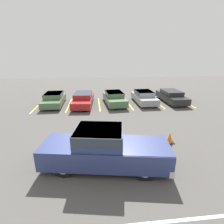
{
  "coord_description": "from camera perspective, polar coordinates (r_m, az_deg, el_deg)",
  "views": [
    {
      "loc": [
        -0.05,
        -7.23,
        4.89
      ],
      "look_at": [
        1.17,
        4.18,
        1.0
      ],
      "focal_mm": 28.0,
      "sensor_mm": 36.0,
      "label": 1
    }
  ],
  "objects": [
    {
      "name": "parked_sedan_e",
      "position": [
        19.33,
        18.85,
        5.04
      ],
      "size": [
        1.83,
        4.6,
        1.21
      ],
      "rotation": [
        0.0,
        0.0,
        -1.56
      ],
      "color": "#232326",
      "rests_on": "ground_plane"
    },
    {
      "name": "parked_sedan_b",
      "position": [
        17.33,
        -9.39,
        4.33
      ],
      "size": [
        2.09,
        4.76,
        1.24
      ],
      "rotation": [
        0.0,
        0.0,
        -1.64
      ],
      "color": "maroon",
      "rests_on": "ground_plane"
    },
    {
      "name": "stall_stripe_a",
      "position": [
        18.49,
        -23.04,
        1.87
      ],
      "size": [
        0.12,
        4.75,
        0.01
      ],
      "primitive_type": "cube",
      "color": "yellow",
      "rests_on": "ground_plane"
    },
    {
      "name": "stall_stripe_f",
      "position": [
        20.05,
        22.34,
        3.19
      ],
      "size": [
        0.12,
        4.75,
        0.01
      ],
      "primitive_type": "cube",
      "color": "yellow",
      "rests_on": "ground_plane"
    },
    {
      "name": "parked_sedan_c",
      "position": [
        17.55,
        0.75,
        4.77
      ],
      "size": [
        2.08,
        4.54,
        1.23
      ],
      "rotation": [
        0.0,
        0.0,
        -1.49
      ],
      "color": "#4C6B47",
      "rests_on": "ground_plane"
    },
    {
      "name": "stall_stripe_c",
      "position": [
        17.67,
        -4.21,
        2.63
      ],
      "size": [
        0.12,
        4.75,
        0.01
      ],
      "primitive_type": "cube",
      "color": "yellow",
      "rests_on": "ground_plane"
    },
    {
      "name": "stall_stripe_b",
      "position": [
        17.84,
        -13.84,
        2.27
      ],
      "size": [
        0.12,
        4.75,
        0.01
      ],
      "primitive_type": "cube",
      "color": "yellow",
      "rests_on": "ground_plane"
    },
    {
      "name": "parked_sedan_a",
      "position": [
        18.15,
        -18.42,
        4.19
      ],
      "size": [
        1.83,
        4.37,
        1.18
      ],
      "rotation": [
        0.0,
        0.0,
        -1.56
      ],
      "color": "#4C6B47",
      "rests_on": "ground_plane"
    },
    {
      "name": "traffic_cone",
      "position": [
        10.6,
        18.3,
        -8.08
      ],
      "size": [
        0.49,
        0.49,
        0.6
      ],
      "color": "black",
      "rests_on": "ground_plane"
    },
    {
      "name": "parked_sedan_d",
      "position": [
        18.25,
        10.42,
        4.99
      ],
      "size": [
        1.86,
        4.25,
        1.22
      ],
      "rotation": [
        0.0,
        0.0,
        -1.56
      ],
      "color": "gray",
      "rests_on": "ground_plane"
    },
    {
      "name": "ground_plane",
      "position": [
        8.73,
        -4.91,
        -15.42
      ],
      "size": [
        60.0,
        60.0,
        0.0
      ],
      "primitive_type": "plane",
      "color": "#4C4947"
    },
    {
      "name": "pickup_truck",
      "position": [
        7.86,
        -2.1,
        -11.81
      ],
      "size": [
        5.82,
        2.83,
        1.83
      ],
      "rotation": [
        0.0,
        0.0,
        -0.17
      ],
      "color": "navy",
      "rests_on": "ground_plane"
    },
    {
      "name": "stall_stripe_e",
      "position": [
        18.82,
        14.29,
        3.09
      ],
      "size": [
        0.12,
        4.75,
        0.01
      ],
      "primitive_type": "cube",
      "color": "yellow",
      "rests_on": "ground_plane"
    },
    {
      "name": "stall_stripe_d",
      "position": [
        18.01,
        5.34,
        2.9
      ],
      "size": [
        0.12,
        4.75,
        0.01
      ],
      "primitive_type": "cube",
      "color": "yellow",
      "rests_on": "ground_plane"
    }
  ]
}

